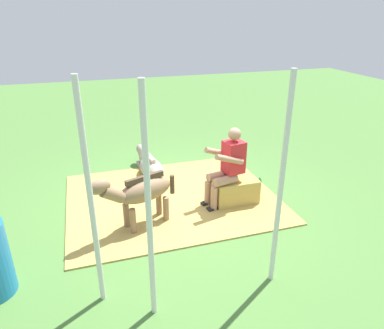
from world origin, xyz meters
TOP-DOWN VIEW (x-y plane):
  - ground_plane at (0.00, 0.00)m, footprint 24.00×24.00m
  - hay_patch at (0.12, -0.13)m, footprint 3.45×2.79m
  - hay_bale at (-0.84, 0.28)m, footprint 0.72×0.46m
  - person_seated at (-0.69, 0.30)m, footprint 0.70×0.49m
  - pony_standing at (0.76, 0.55)m, footprint 1.29×0.66m
  - pony_lying at (0.29, -1.14)m, footprint 0.49×1.35m
  - soda_bottle at (-1.45, 0.01)m, footprint 0.07×0.07m
  - tent_pole_left at (-0.52, 2.13)m, footprint 0.06×0.06m
  - tent_pole_right at (1.43, 1.85)m, footprint 0.06×0.06m
  - tent_pole_mid at (0.92, 2.21)m, footprint 0.06×0.06m

SIDE VIEW (x-z plane):
  - ground_plane at x=0.00m, z-range 0.00..0.00m
  - hay_patch at x=0.12m, z-range 0.00..0.02m
  - soda_bottle at x=-1.45m, z-range 0.00..0.24m
  - pony_lying at x=0.29m, z-range -0.02..0.40m
  - hay_bale at x=-0.84m, z-range 0.00..0.42m
  - pony_standing at x=0.76m, z-range 0.10..1.03m
  - person_seated at x=-0.69m, z-range 0.06..1.35m
  - tent_pole_left at x=-0.52m, z-range 0.00..2.46m
  - tent_pole_right at x=1.43m, z-range 0.00..2.46m
  - tent_pole_mid at x=0.92m, z-range 0.00..2.46m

